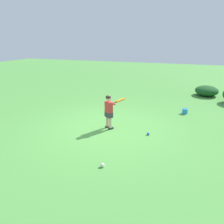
{
  "coord_description": "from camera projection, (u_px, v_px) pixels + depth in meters",
  "views": [
    {
      "loc": [
        2.29,
        -5.86,
        2.7
      ],
      "look_at": [
        0.06,
        0.3,
        0.45
      ],
      "focal_mm": 34.18,
      "sensor_mm": 36.0,
      "label": 1
    }
  ],
  "objects": [
    {
      "name": "toy_bucket",
      "position": [
        185.0,
        111.0,
        8.12
      ],
      "size": [
        0.22,
        0.22,
        0.19
      ],
      "color": "#2884DB",
      "rests_on": "ground"
    },
    {
      "name": "child_batter",
      "position": [
        110.0,
        109.0,
        6.61
      ],
      "size": [
        0.52,
        0.72,
        1.08
      ],
      "color": "#232328",
      "rests_on": "ground"
    },
    {
      "name": "play_ball_center_lawn",
      "position": [
        148.0,
        134.0,
        6.31
      ],
      "size": [
        0.08,
        0.08,
        0.08
      ],
      "primitive_type": "sphere",
      "color": "blue",
      "rests_on": "ground"
    },
    {
      "name": "play_ball_near_batter",
      "position": [
        102.0,
        165.0,
        4.73
      ],
      "size": [
        0.09,
        0.09,
        0.09
      ],
      "primitive_type": "sphere",
      "color": "white",
      "rests_on": "ground"
    },
    {
      "name": "ground_plane",
      "position": [
        107.0,
        128.0,
        6.83
      ],
      "size": [
        40.0,
        40.0,
        0.0
      ],
      "primitive_type": "plane",
      "color": "#519942"
    },
    {
      "name": "shrub_left_background",
      "position": [
        207.0,
        91.0,
        10.66
      ],
      "size": [
        1.11,
        1.2,
        0.49
      ],
      "primitive_type": "ellipsoid",
      "color": "#194C1E",
      "rests_on": "ground"
    }
  ]
}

